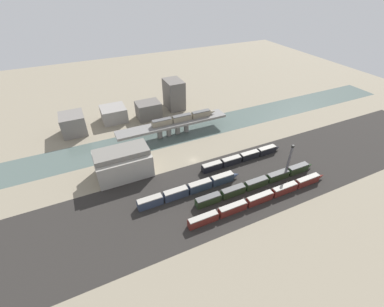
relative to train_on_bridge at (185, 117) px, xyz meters
The scene contains 15 objects.
ground_plane 29.57m from the train_on_bridge, 104.84° to the right, with size 400.00×400.00×0.00m, color gray.
railbed_yard 52.47m from the train_on_bridge, 98.00° to the right, with size 280.00×42.00×0.01m, color #282623.
river_water 11.77m from the train_on_bridge, behind, with size 320.00×21.64×0.01m, color #4C5B56.
bridge 7.85m from the train_on_bridge, behind, with size 63.90×8.91×7.61m.
train_on_bridge is the anchor object (origin of this frame).
train_yard_near 64.77m from the train_on_bridge, 84.09° to the right, with size 67.70×2.62×3.78m.
train_yard_mid 57.47m from the train_on_bridge, 78.94° to the right, with size 61.88×3.01×3.76m.
train_yard_far 51.06m from the train_on_bridge, 110.72° to the right, with size 47.37×3.12×4.14m.
train_yard_outer 41.19m from the train_on_bridge, 68.47° to the right, with size 45.46×3.01×3.71m.
warehouse_building 46.49m from the train_on_bridge, 150.72° to the right, with size 24.29×15.72×13.18m.
signal_tower 61.45m from the train_on_bridge, 64.33° to the right, with size 1.10×1.10×16.65m.
city_block_far_left 63.75m from the train_on_bridge, 156.07° to the left, with size 12.99×14.47×11.56m, color slate.
city_block_left 46.92m from the train_on_bridge, 137.49° to the left, with size 14.67×14.41×8.72m, color gray.
city_block_center 29.36m from the train_on_bridge, 118.14° to the left, with size 14.46×11.63×10.43m, color #605B56.
city_block_right 33.31m from the train_on_bridge, 78.65° to the left, with size 10.77×15.30×19.00m, color #605B56.
Camera 1 is at (-43.51, -92.12, 77.97)m, focal length 24.00 mm.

